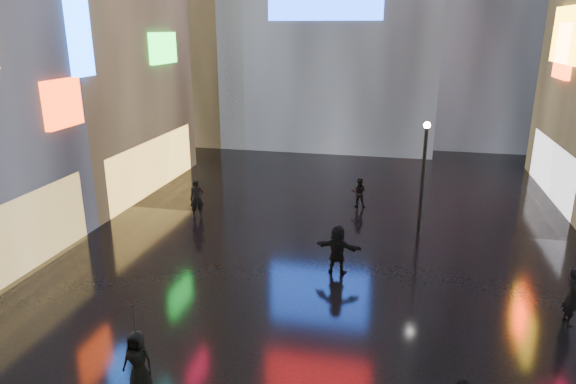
% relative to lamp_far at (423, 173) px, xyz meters
% --- Properties ---
extents(ground, '(140.00, 140.00, 0.00)m').
position_rel_lamp_far_xyz_m(ground, '(-3.77, -2.29, -2.94)').
color(ground, black).
rests_on(ground, ground).
extents(lamp_far, '(0.30, 0.30, 5.20)m').
position_rel_lamp_far_xyz_m(lamp_far, '(0.00, 0.00, 0.00)').
color(lamp_far, black).
rests_on(lamp_far, ground).
extents(pedestrian_4, '(0.82, 0.54, 1.66)m').
position_rel_lamp_far_xyz_m(pedestrian_4, '(-7.28, -12.33, -2.11)').
color(pedestrian_4, black).
rests_on(pedestrian_4, ground).
extents(pedestrian_5, '(1.85, 0.80, 1.93)m').
position_rel_lamp_far_xyz_m(pedestrian_5, '(-3.12, -4.59, -1.98)').
color(pedestrian_5, black).
rests_on(pedestrian_5, ground).
extents(pedestrian_6, '(0.83, 0.74, 1.91)m').
position_rel_lamp_far_xyz_m(pedestrian_6, '(-10.70, -0.00, -1.99)').
color(pedestrian_6, black).
rests_on(pedestrian_6, ground).
extents(pedestrian_7, '(0.79, 0.63, 1.55)m').
position_rel_lamp_far_xyz_m(pedestrian_7, '(-3.02, 3.36, -2.17)').
color(pedestrian_7, black).
rests_on(pedestrian_7, ground).
extents(umbrella_2, '(1.26, 1.26, 0.82)m').
position_rel_lamp_far_xyz_m(umbrella_2, '(-7.28, -12.33, -0.87)').
color(umbrella_2, black).
rests_on(umbrella_2, pedestrian_4).
extents(pedestrian_8, '(0.55, 0.75, 1.92)m').
position_rel_lamp_far_xyz_m(pedestrian_8, '(4.54, -6.49, -1.98)').
color(pedestrian_8, black).
rests_on(pedestrian_8, ground).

